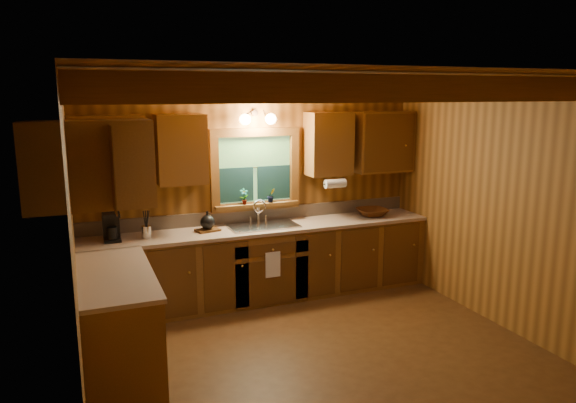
% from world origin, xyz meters
% --- Properties ---
extents(room, '(4.20, 4.20, 4.20)m').
position_xyz_m(room, '(0.00, 0.00, 1.30)').
color(room, '#4B2C12').
rests_on(room, ground).
extents(ceiling_beams, '(4.20, 2.54, 0.18)m').
position_xyz_m(ceiling_beams, '(0.00, 0.00, 2.49)').
color(ceiling_beams, brown).
rests_on(ceiling_beams, room).
extents(base_cabinets, '(4.20, 2.22, 0.86)m').
position_xyz_m(base_cabinets, '(-0.49, 1.28, 0.43)').
color(base_cabinets, brown).
rests_on(base_cabinets, ground).
extents(countertop, '(4.20, 2.24, 0.04)m').
position_xyz_m(countertop, '(-0.48, 1.29, 0.88)').
color(countertop, tan).
rests_on(countertop, base_cabinets).
extents(backsplash, '(4.20, 0.02, 0.16)m').
position_xyz_m(backsplash, '(0.00, 1.89, 0.98)').
color(backsplash, '#9F846B').
rests_on(backsplash, room).
extents(dishwasher_panel, '(0.02, 0.60, 0.80)m').
position_xyz_m(dishwasher_panel, '(-1.47, 0.68, 0.43)').
color(dishwasher_panel, white).
rests_on(dishwasher_panel, base_cabinets).
extents(upper_cabinets, '(4.19, 1.77, 0.78)m').
position_xyz_m(upper_cabinets, '(-0.56, 1.42, 1.84)').
color(upper_cabinets, brown).
rests_on(upper_cabinets, room).
extents(window, '(1.12, 0.08, 1.00)m').
position_xyz_m(window, '(0.00, 1.87, 1.53)').
color(window, brown).
rests_on(window, room).
extents(window_sill, '(1.06, 0.14, 0.04)m').
position_xyz_m(window_sill, '(0.00, 1.82, 1.12)').
color(window_sill, brown).
rests_on(window_sill, room).
extents(wall_sconce, '(0.45, 0.21, 0.17)m').
position_xyz_m(wall_sconce, '(0.00, 1.75, 2.16)').
color(wall_sconce, black).
rests_on(wall_sconce, room).
extents(paper_towel_roll, '(0.27, 0.11, 0.11)m').
position_xyz_m(paper_towel_roll, '(0.92, 1.53, 1.37)').
color(paper_towel_roll, white).
rests_on(paper_towel_roll, upper_cabinets).
extents(dish_towel, '(0.18, 0.01, 0.30)m').
position_xyz_m(dish_towel, '(0.00, 1.26, 0.52)').
color(dish_towel, white).
rests_on(dish_towel, base_cabinets).
extents(sink, '(0.82, 0.48, 0.43)m').
position_xyz_m(sink, '(0.00, 1.60, 0.86)').
color(sink, silver).
rests_on(sink, countertop).
extents(coffee_maker, '(0.18, 0.22, 0.31)m').
position_xyz_m(coffee_maker, '(-1.72, 1.61, 1.05)').
color(coffee_maker, black).
rests_on(coffee_maker, countertop).
extents(utensil_crock, '(0.11, 0.11, 0.31)m').
position_xyz_m(utensil_crock, '(-1.36, 1.57, 0.98)').
color(utensil_crock, silver).
rests_on(utensil_crock, countertop).
extents(cutting_board, '(0.29, 0.24, 0.02)m').
position_xyz_m(cutting_board, '(-0.67, 1.62, 0.91)').
color(cutting_board, '#4F2E11').
rests_on(cutting_board, countertop).
extents(teakettle, '(0.17, 0.17, 0.21)m').
position_xyz_m(teakettle, '(-0.67, 1.62, 1.01)').
color(teakettle, black).
rests_on(teakettle, cutting_board).
extents(wicker_basket, '(0.42, 0.42, 0.10)m').
position_xyz_m(wicker_basket, '(1.49, 1.59, 0.95)').
color(wicker_basket, '#48230C').
rests_on(wicker_basket, countertop).
extents(potted_plant_left, '(0.10, 0.07, 0.20)m').
position_xyz_m(potted_plant_left, '(-0.17, 1.80, 1.24)').
color(potted_plant_left, '#4F2E11').
rests_on(potted_plant_left, window_sill).
extents(potted_plant_right, '(0.11, 0.10, 0.17)m').
position_xyz_m(potted_plant_right, '(0.18, 1.80, 1.23)').
color(potted_plant_right, '#4F2E11').
rests_on(potted_plant_right, window_sill).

